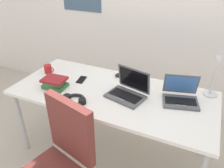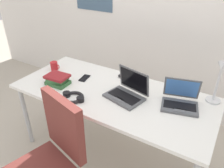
# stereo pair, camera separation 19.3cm
# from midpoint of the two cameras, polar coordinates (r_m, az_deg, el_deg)

# --- Properties ---
(ground_plane) EXTENTS (12.00, 12.00, 0.00)m
(ground_plane) POSITION_cam_midpoint_polar(r_m,az_deg,el_deg) (2.45, 2.36, -16.94)
(ground_plane) COLOR #B7AD9E
(wall_back) EXTENTS (6.00, 0.13, 2.60)m
(wall_back) POSITION_cam_midpoint_polar(r_m,az_deg,el_deg) (2.74, 14.84, 18.89)
(wall_back) COLOR silver
(wall_back) RESTS_ON ground_plane
(desk) EXTENTS (1.80, 0.80, 0.74)m
(desk) POSITION_cam_midpoint_polar(r_m,az_deg,el_deg) (2.00, 2.76, -3.47)
(desk) COLOR white
(desk) RESTS_ON ground_plane
(desk_lamp) EXTENTS (0.12, 0.18, 0.40)m
(desk_lamp) POSITION_cam_midpoint_polar(r_m,az_deg,el_deg) (1.95, 28.32, 0.30)
(desk_lamp) COLOR silver
(desk_lamp) RESTS_ON desk
(laptop_front_left) EXTENTS (0.36, 0.32, 0.23)m
(laptop_front_left) POSITION_cam_midpoint_polar(r_m,az_deg,el_deg) (1.89, 6.83, -2.15)
(laptop_front_left) COLOR #515459
(laptop_front_left) RESTS_ON desk
(laptop_far_corner) EXTENTS (0.34, 0.31, 0.21)m
(laptop_far_corner) POSITION_cam_midpoint_polar(r_m,az_deg,el_deg) (1.88, 20.09, -4.21)
(laptop_far_corner) COLOR #515459
(laptop_far_corner) RESTS_ON desk
(computer_mouse) EXTENTS (0.10, 0.11, 0.03)m
(computer_mouse) POSITION_cam_midpoint_polar(r_m,az_deg,el_deg) (2.21, 5.22, 2.21)
(computer_mouse) COLOR black
(computer_mouse) RESTS_ON desk
(cell_phone) EXTENTS (0.08, 0.14, 0.01)m
(cell_phone) POSITION_cam_midpoint_polar(r_m,az_deg,el_deg) (2.19, -4.65, 1.47)
(cell_phone) COLOR black
(cell_phone) RESTS_ON desk
(headphones) EXTENTS (0.21, 0.18, 0.04)m
(headphones) POSITION_cam_midpoint_polar(r_m,az_deg,el_deg) (1.88, -7.10, -3.51)
(headphones) COLOR black
(headphones) RESTS_ON desk
(book_stack) EXTENTS (0.22, 0.18, 0.09)m
(book_stack) POSITION_cam_midpoint_polar(r_m,az_deg,el_deg) (2.11, -11.41, 1.04)
(book_stack) COLOR #336638
(book_stack) RESTS_ON desk
(coffee_mug) EXTENTS (0.11, 0.08, 0.09)m
(coffee_mug) POSITION_cam_midpoint_polar(r_m,az_deg,el_deg) (2.40, -12.52, 4.55)
(coffee_mug) COLOR #B21E23
(coffee_mug) RESTS_ON desk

